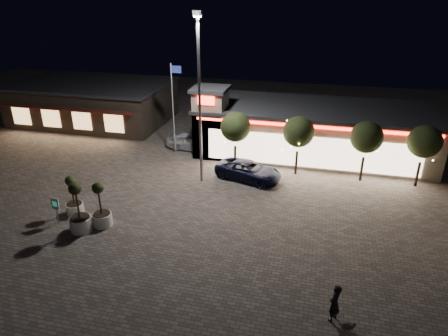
% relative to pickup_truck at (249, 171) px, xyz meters
% --- Properties ---
extents(ground, '(90.00, 90.00, 0.00)m').
position_rel_pickup_truck_xyz_m(ground, '(-5.49, -9.12, -0.72)').
color(ground, '#6E6359').
rests_on(ground, ground).
extents(retail_building, '(20.40, 8.40, 6.10)m').
position_rel_pickup_truck_xyz_m(retail_building, '(4.02, 6.69, 1.49)').
color(retail_building, tan).
rests_on(retail_building, ground).
extents(restaurant_building, '(16.40, 11.00, 4.30)m').
position_rel_pickup_truck_xyz_m(restaurant_building, '(-19.49, 10.85, 1.44)').
color(restaurant_building, '#382D23').
rests_on(restaurant_building, ground).
extents(floodlight_pole, '(0.60, 0.40, 12.38)m').
position_rel_pickup_truck_xyz_m(floodlight_pole, '(-3.49, -1.12, 6.30)').
color(floodlight_pole, gray).
rests_on(floodlight_pole, ground).
extents(flagpole, '(0.95, 0.10, 8.00)m').
position_rel_pickup_truck_xyz_m(flagpole, '(-7.39, 3.88, 4.02)').
color(flagpole, white).
rests_on(flagpole, ground).
extents(string_tree_a, '(2.42, 2.42, 4.79)m').
position_rel_pickup_truck_xyz_m(string_tree_a, '(-1.49, 1.88, 2.84)').
color(string_tree_a, '#332319').
rests_on(string_tree_a, ground).
extents(string_tree_b, '(2.42, 2.42, 4.79)m').
position_rel_pickup_truck_xyz_m(string_tree_b, '(3.51, 1.88, 2.84)').
color(string_tree_b, '#332319').
rests_on(string_tree_b, ground).
extents(string_tree_c, '(2.42, 2.42, 4.79)m').
position_rel_pickup_truck_xyz_m(string_tree_c, '(8.51, 1.88, 2.84)').
color(string_tree_c, '#332319').
rests_on(string_tree_c, ground).
extents(string_tree_d, '(2.42, 2.42, 4.79)m').
position_rel_pickup_truck_xyz_m(string_tree_d, '(12.51, 1.88, 2.84)').
color(string_tree_d, '#332319').
rests_on(string_tree_d, ground).
extents(pickup_truck, '(5.67, 3.77, 1.45)m').
position_rel_pickup_truck_xyz_m(pickup_truck, '(0.00, 0.00, 0.00)').
color(pickup_truck, black).
rests_on(pickup_truck, ground).
extents(white_sedan, '(4.69, 2.40, 1.53)m').
position_rel_pickup_truck_xyz_m(white_sedan, '(-6.30, 4.88, 0.04)').
color(white_sedan, silver).
rests_on(white_sedan, ground).
extents(pedestrian, '(0.75, 0.84, 1.92)m').
position_rel_pickup_truck_xyz_m(pedestrian, '(6.38, -13.41, 0.24)').
color(pedestrian, black).
rests_on(pedestrian, ground).
extents(dog, '(0.55, 0.31, 0.30)m').
position_rel_pickup_truck_xyz_m(dog, '(7.11, -13.89, -0.43)').
color(dog, '#59514C').
rests_on(dog, ground).
extents(planter_left, '(1.13, 1.13, 2.78)m').
position_rel_pickup_truck_xyz_m(planter_left, '(-10.18, -7.92, 0.14)').
color(planter_left, white).
rests_on(planter_left, ground).
extents(planter_mid, '(1.34, 1.34, 3.28)m').
position_rel_pickup_truck_xyz_m(planter_mid, '(-8.71, -9.56, 0.29)').
color(planter_mid, white).
rests_on(planter_mid, ground).
extents(planter_right, '(1.22, 1.22, 3.00)m').
position_rel_pickup_truck_xyz_m(planter_right, '(-7.72, -8.73, 0.20)').
color(planter_right, white).
rests_on(planter_right, ground).
extents(valet_sign, '(0.62, 0.15, 1.88)m').
position_rel_pickup_truck_xyz_m(valet_sign, '(-10.51, -9.31, 0.60)').
color(valet_sign, gray).
rests_on(valet_sign, ground).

